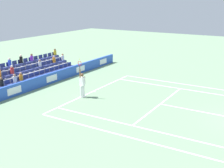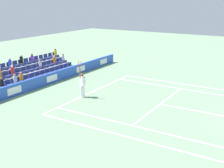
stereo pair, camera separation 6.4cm
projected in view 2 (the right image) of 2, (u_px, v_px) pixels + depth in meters
line_baseline at (93, 91)px, 22.73m from camera, size 10.97×0.10×0.01m
line_service at (160, 104)px, 20.00m from camera, size 8.23×0.10×0.01m
line_centre_service at (209, 113)px, 18.40m from camera, size 0.10×6.40×0.01m
line_singles_sideline_left at (139, 127)px, 16.39m from camera, size 0.10×11.89×0.01m
line_singles_sideline_right at (186, 90)px, 23.15m from camera, size 0.10×11.89×0.01m
line_doubles_sideline_left at (128, 137)px, 15.26m from camera, size 0.10×11.89×0.01m
line_doubles_sideline_right at (191, 85)px, 24.27m from camera, size 0.10×11.89×0.01m
line_centre_mark at (94, 91)px, 22.68m from camera, size 0.10×0.20×0.01m
sponsor_barrier at (51, 78)px, 24.72m from camera, size 19.79×0.22×0.91m
tennis_player at (82, 84)px, 21.08m from camera, size 0.53×0.36×2.85m
stadium_stand at (31, 73)px, 25.82m from camera, size 8.68×2.85×2.21m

